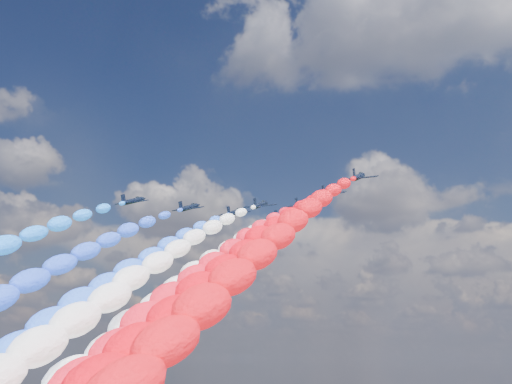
% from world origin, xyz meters
% --- Properties ---
extents(jet_0, '(9.15, 12.28, 6.38)m').
position_xyz_m(jet_0, '(-30.05, -7.52, 90.30)').
color(jet_0, black).
extents(jet_1, '(9.34, 12.41, 6.38)m').
position_xyz_m(jet_1, '(-20.48, 5.15, 90.30)').
color(jet_1, black).
extents(trail_1, '(6.80, 105.29, 56.57)m').
position_xyz_m(trail_1, '(-20.48, -48.83, 63.76)').
color(trail_1, blue).
extents(jet_2, '(8.97, 12.15, 6.38)m').
position_xyz_m(jet_2, '(-11.49, 15.62, 90.30)').
color(jet_2, black).
extents(trail_2, '(6.80, 105.29, 56.57)m').
position_xyz_m(trail_2, '(-11.49, -38.36, 63.76)').
color(trail_2, blue).
extents(jet_3, '(9.46, 12.50, 6.38)m').
position_xyz_m(jet_3, '(-1.28, 9.92, 90.30)').
color(jet_3, black).
extents(trail_3, '(6.80, 105.29, 56.57)m').
position_xyz_m(trail_3, '(-1.28, -44.06, 63.76)').
color(trail_3, white).
extents(jet_4, '(9.19, 12.31, 6.38)m').
position_xyz_m(jet_4, '(-1.29, 25.25, 90.30)').
color(jet_4, black).
extents(trail_4, '(6.80, 105.29, 56.57)m').
position_xyz_m(trail_4, '(-1.29, -28.74, 63.76)').
color(trail_4, white).
extents(jet_5, '(8.98, 12.15, 6.38)m').
position_xyz_m(jet_5, '(8.97, 13.87, 90.30)').
color(jet_5, black).
extents(trail_5, '(6.80, 105.29, 56.57)m').
position_xyz_m(trail_5, '(8.97, -40.11, 63.76)').
color(trail_5, red).
extents(jet_6, '(9.00, 12.17, 6.38)m').
position_xyz_m(jet_6, '(19.45, 4.35, 90.30)').
color(jet_6, black).
extents(trail_6, '(6.80, 105.29, 56.57)m').
position_xyz_m(trail_6, '(19.45, -49.63, 63.76)').
color(trail_6, red).
extents(jet_7, '(9.15, 12.28, 6.38)m').
position_xyz_m(jet_7, '(30.17, -6.81, 90.30)').
color(jet_7, black).
extents(trail_7, '(6.80, 105.29, 56.57)m').
position_xyz_m(trail_7, '(30.17, -60.79, 63.76)').
color(trail_7, red).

